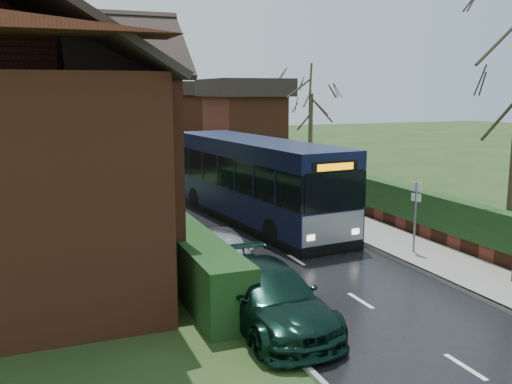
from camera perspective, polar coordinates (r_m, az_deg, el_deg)
name	(u,v)px	position (r m, az deg, el deg)	size (l,w,h in m)	color
ground	(325,279)	(17.45, 6.91, -8.62)	(140.00, 140.00, 0.00)	#374C20
road	(221,213)	(26.35, -3.47, -2.11)	(6.00, 100.00, 0.02)	black
pavement	(304,205)	(27.92, 4.85, -1.30)	(2.50, 100.00, 0.14)	slate
kerb_right	(282,207)	(27.41, 2.60, -1.49)	(0.12, 100.00, 0.14)	gray
kerb_left	(156,217)	(25.59, -9.98, -2.52)	(0.12, 100.00, 0.10)	gray
front_hedge	(160,228)	(20.48, -9.54, -3.53)	(1.20, 16.00, 1.60)	black
picket_fence	(181,235)	(20.73, -7.48, -4.31)	(0.10, 16.00, 0.90)	tan
right_wall_hedge	(333,184)	(28.46, 7.67, 0.81)	(0.60, 50.00, 1.80)	brown
brick_house	(3,130)	(19.32, -23.93, 5.67)	(9.30, 14.60, 10.30)	brown
bus	(255,181)	(24.30, -0.13, 1.07)	(3.93, 11.90, 3.55)	black
car_silver	(222,254)	(17.36, -3.40, -6.16)	(1.71, 4.25, 1.45)	silver
car_green	(269,297)	(13.87, 1.30, -10.41)	(2.03, 5.00, 1.45)	black
car_distant	(146,143)	(54.26, -10.92, 4.79)	(1.50, 4.29, 1.41)	black
bus_stop_sign	(416,207)	(20.01, 15.67, -1.46)	(0.20, 0.38, 2.58)	slate
tree_right_far	(311,88)	(37.36, 5.54, 10.36)	(3.99, 3.99, 7.71)	#3A2F22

